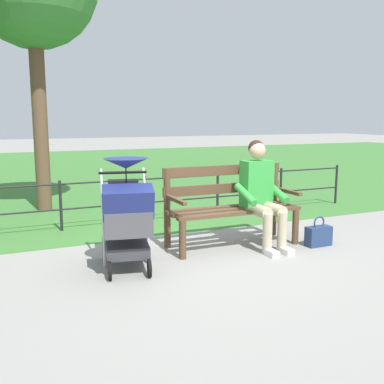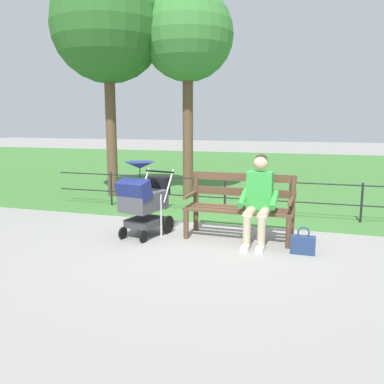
{
  "view_description": "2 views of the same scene",
  "coord_description": "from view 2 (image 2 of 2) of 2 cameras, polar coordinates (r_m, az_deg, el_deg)",
  "views": [
    {
      "loc": [
        2.04,
        4.55,
        1.54
      ],
      "look_at": [
        0.02,
        0.1,
        0.73
      ],
      "focal_mm": 41.8,
      "sensor_mm": 36.0,
      "label": 1
    },
    {
      "loc": [
        -1.67,
        5.76,
        1.74
      ],
      "look_at": [
        0.12,
        0.06,
        0.69
      ],
      "focal_mm": 37.85,
      "sensor_mm": 36.0,
      "label": 2
    }
  ],
  "objects": [
    {
      "name": "ground_plane",
      "position": [
        6.24,
        1.26,
        -6.21
      ],
      "size": [
        60.0,
        60.0,
        0.0
      ],
      "primitive_type": "plane",
      "color": "gray"
    },
    {
      "name": "grass_lawn",
      "position": [
        14.76,
        10.84,
        3.04
      ],
      "size": [
        40.0,
        16.0,
        0.01
      ],
      "primitive_type": "cube",
      "color": "#3D7533",
      "rests_on": "ground"
    },
    {
      "name": "park_bench",
      "position": [
        6.1,
        6.81,
        -1.58
      ],
      "size": [
        1.61,
        0.63,
        0.96
      ],
      "color": "brown",
      "rests_on": "ground"
    },
    {
      "name": "person_on_bench",
      "position": [
        5.81,
        9.36,
        -0.71
      ],
      "size": [
        0.54,
        0.74,
        1.28
      ],
      "color": "tan",
      "rests_on": "ground"
    },
    {
      "name": "stroller",
      "position": [
        6.14,
        -6.86,
        -0.86
      ],
      "size": [
        0.66,
        0.96,
        1.15
      ],
      "color": "black",
      "rests_on": "ground"
    },
    {
      "name": "handbag",
      "position": [
        5.6,
        15.37,
        -7.13
      ],
      "size": [
        0.32,
        0.14,
        0.37
      ],
      "color": "navy",
      "rests_on": "ground"
    },
    {
      "name": "park_fence",
      "position": [
        7.64,
        6.63,
        -0.05
      ],
      "size": [
        7.26,
        0.04,
        0.7
      ],
      "color": "black",
      "rests_on": "ground"
    },
    {
      "name": "tree_near_bench",
      "position": [
        9.62,
        -0.61,
        21.06
      ],
      "size": [
        2.04,
        2.04,
        4.65
      ],
      "color": "brown",
      "rests_on": "ground"
    },
    {
      "name": "tree_behind_fence",
      "position": [
        9.81,
        -11.8,
        21.87
      ],
      "size": [
        2.5,
        2.5,
        5.07
      ],
      "color": "brown",
      "rests_on": "ground"
    }
  ]
}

